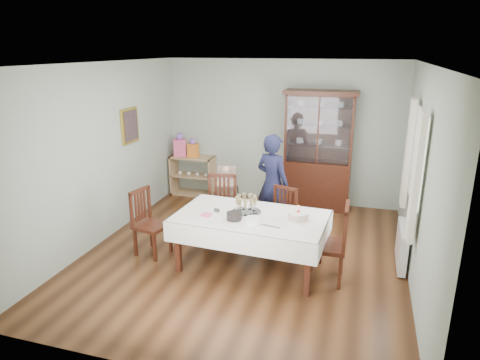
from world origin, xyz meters
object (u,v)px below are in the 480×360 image
at_px(chair_far_left, 221,222).
at_px(gift_bag_pink, 180,146).
at_px(woman, 272,184).
at_px(chair_far_right, 279,230).
at_px(high_chair, 226,199).
at_px(gift_bag_orange, 193,149).
at_px(dining_table, 251,241).
at_px(chair_end_right, 328,258).
at_px(china_cabinet, 318,149).
at_px(chair_end_left, 152,235).
at_px(birthday_cake, 298,216).
at_px(sideboard, 193,175).
at_px(champagne_tray, 246,208).

xyz_separation_m(chair_far_left, gift_bag_pink, (-1.52, 1.92, 0.70)).
bearing_deg(woman, chair_far_right, 138.32).
xyz_separation_m(woman, high_chair, (-0.87, 0.25, -0.43)).
bearing_deg(gift_bag_orange, high_chair, -45.54).
relative_size(dining_table, chair_end_right, 1.97).
height_order(china_cabinet, chair_end_left, china_cabinet).
xyz_separation_m(chair_far_right, woman, (-0.24, 0.54, 0.54)).
distance_m(dining_table, china_cabinet, 2.75).
xyz_separation_m(chair_far_right, birthday_cake, (0.38, -0.72, 0.55)).
height_order(china_cabinet, gift_bag_orange, china_cabinet).
bearing_deg(woman, gift_bag_orange, -10.19).
bearing_deg(woman, chair_end_right, 152.35).
xyz_separation_m(china_cabinet, birthday_cake, (0.06, -2.58, -0.31)).
distance_m(chair_end_right, gift_bag_orange, 4.01).
height_order(chair_far_left, chair_far_right, chair_far_left).
xyz_separation_m(dining_table, birthday_cake, (0.63, 0.01, 0.43)).
relative_size(sideboard, gift_bag_orange, 2.42).
height_order(sideboard, woman, woman).
bearing_deg(chair_far_left, birthday_cake, -36.59).
xyz_separation_m(chair_end_left, champagne_tray, (1.40, 0.09, 0.55)).
distance_m(chair_end_right, woman, 1.75).
height_order(woman, gift_bag_pink, woman).
bearing_deg(chair_far_right, champagne_tray, -100.61).
relative_size(chair_far_left, champagne_tray, 2.58).
height_order(birthday_cake, gift_bag_orange, gift_bag_orange).
relative_size(china_cabinet, birthday_cake, 7.12).
distance_m(china_cabinet, gift_bag_pink, 2.75).
xyz_separation_m(sideboard, chair_end_left, (0.45, -2.63, -0.11)).
distance_m(chair_end_left, gift_bag_pink, 2.80).
relative_size(dining_table, champagne_tray, 5.18).
bearing_deg(dining_table, chair_end_left, -179.13).
bearing_deg(chair_far_right, birthday_cake, -46.20).
xyz_separation_m(china_cabinet, woman, (-0.56, -1.32, -0.31)).
bearing_deg(chair_end_left, champagne_tray, -73.85).
relative_size(chair_far_left, chair_far_right, 1.13).
relative_size(chair_far_left, woman, 0.63).
bearing_deg(woman, dining_table, 113.99).
distance_m(chair_far_left, woman, 1.03).
distance_m(woman, gift_bag_pink, 2.57).
bearing_deg(sideboard, chair_far_left, -56.79).
height_order(chair_end_left, chair_end_right, chair_end_right).
distance_m(chair_end_left, high_chair, 1.67).
bearing_deg(china_cabinet, dining_table, -102.31).
relative_size(woman, gift_bag_orange, 4.36).
bearing_deg(gift_bag_pink, sideboard, 4.55).
xyz_separation_m(china_cabinet, chair_end_right, (0.47, -2.64, -0.81)).
distance_m(dining_table, birthday_cake, 0.76).
bearing_deg(champagne_tray, chair_end_left, -176.23).
distance_m(sideboard, gift_bag_pink, 0.65).
distance_m(chair_far_left, chair_end_right, 1.85).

